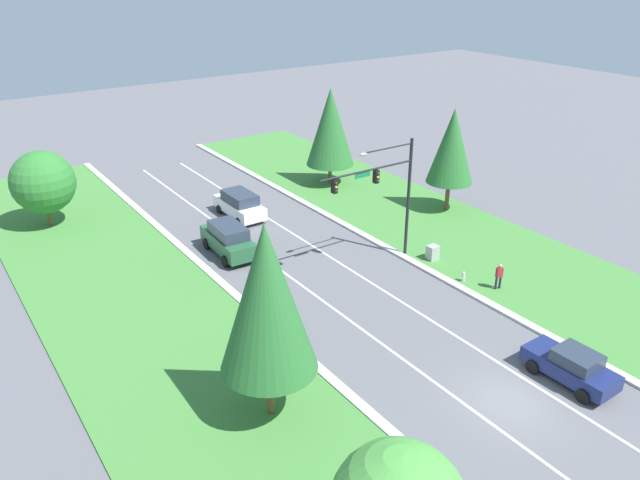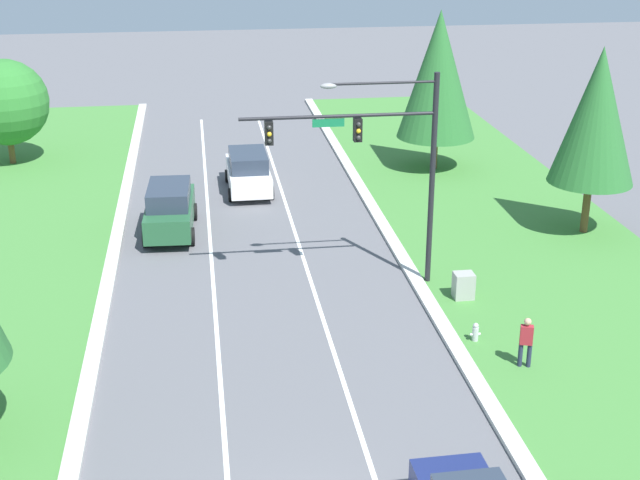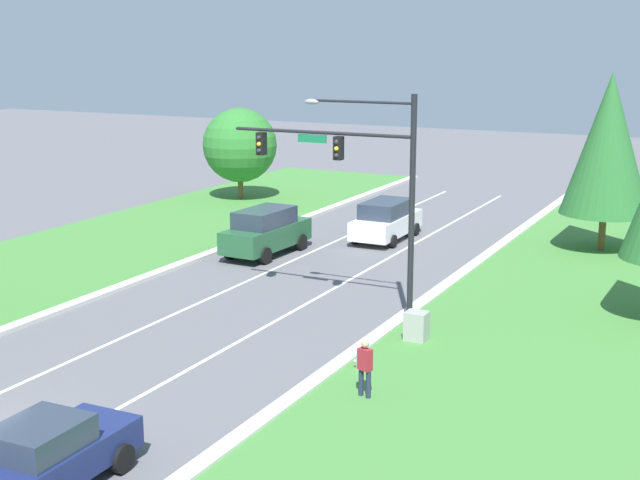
# 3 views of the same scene
# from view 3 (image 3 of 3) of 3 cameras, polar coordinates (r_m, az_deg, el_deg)

# --- Properties ---
(lane_stripe_inner_right) EXTENTS (0.14, 81.00, 0.01)m
(lane_stripe_inner_right) POSITION_cam_3_polar(r_m,az_deg,el_deg) (22.06, -18.97, -13.53)
(lane_stripe_inner_right) COLOR white
(lane_stripe_inner_right) RESTS_ON ground_plane
(traffic_signal_mast) EXTENTS (6.87, 0.41, 7.79)m
(traffic_signal_mast) POSITION_cam_3_polar(r_m,az_deg,el_deg) (30.26, 2.51, 4.45)
(traffic_signal_mast) COLOR black
(traffic_signal_mast) RESTS_ON ground_plane
(white_suv) EXTENTS (2.15, 4.91, 1.93)m
(white_suv) POSITION_cam_3_polar(r_m,az_deg,el_deg) (43.22, 4.25, 1.29)
(white_suv) COLOR white
(white_suv) RESTS_ON ground_plane
(forest_suv) EXTENTS (2.25, 5.02, 2.12)m
(forest_suv) POSITION_cam_3_polar(r_m,az_deg,el_deg) (40.12, -3.49, 0.58)
(forest_suv) COLOR #235633
(forest_suv) RESTS_ON ground_plane
(navy_sedan) EXTENTS (2.01, 4.27, 1.66)m
(navy_sedan) POSITION_cam_3_polar(r_m,az_deg,el_deg) (20.37, -17.02, -13.06)
(navy_sedan) COLOR navy
(navy_sedan) RESTS_ON ground_plane
(utility_cabinet) EXTENTS (0.70, 0.60, 1.01)m
(utility_cabinet) POSITION_cam_3_polar(r_m,az_deg,el_deg) (28.81, 6.19, -5.56)
(utility_cabinet) COLOR #9E9E99
(utility_cabinet) RESTS_ON ground_plane
(pedestrian) EXTENTS (0.43, 0.32, 1.69)m
(pedestrian) POSITION_cam_3_polar(r_m,az_deg,el_deg) (24.14, 2.89, -8.09)
(pedestrian) COLOR #232842
(pedestrian) RESTS_ON ground_plane
(fire_hydrant) EXTENTS (0.34, 0.20, 0.70)m
(fire_hydrant) POSITION_cam_3_polar(r_m,az_deg,el_deg) (26.27, 2.55, -7.71)
(fire_hydrant) COLOR #B7B7BC
(fire_hydrant) RESTS_ON ground_plane
(conifer_near_right_tree) EXTENTS (3.99, 3.99, 8.16)m
(conifer_near_right_tree) POSITION_cam_3_polar(r_m,az_deg,el_deg) (42.06, 17.97, 5.87)
(conifer_near_right_tree) COLOR brown
(conifer_near_right_tree) RESTS_ON ground_plane
(oak_near_left_tree) EXTENTS (4.44, 4.44, 5.57)m
(oak_near_left_tree) POSITION_cam_3_polar(r_m,az_deg,el_deg) (53.81, -5.16, 6.06)
(oak_near_left_tree) COLOR brown
(oak_near_left_tree) RESTS_ON ground_plane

